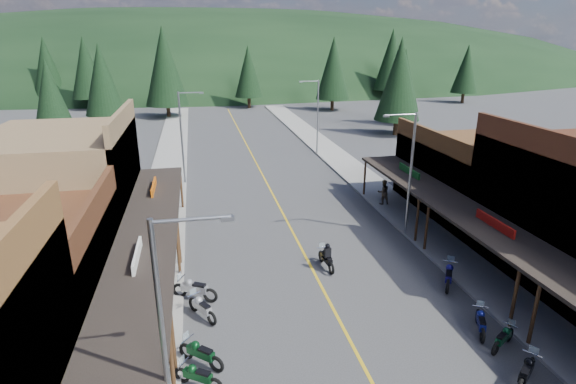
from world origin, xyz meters
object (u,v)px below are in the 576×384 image
shop_west_3 (67,189)px  bike_east_8 (449,274)px  pine_10 (102,80)px  pine_8 (50,95)px  bike_west_9 (194,288)px  rider_on_bike (326,258)px  streetlight_2 (409,170)px  bike_west_6 (198,375)px  streetlight_0 (168,338)px  bike_west_8 (202,307)px  pine_11 (399,79)px  shop_west_2 (13,283)px  pedestrian_east_b (383,192)px  streetlight_3 (316,114)px  bike_west_7 (201,352)px  pine_9 (404,80)px  pine_2 (165,66)px  pine_4 (333,68)px  bike_east_7 (481,321)px  shop_east_3 (472,177)px  streetlight_1 (183,134)px  pine_3 (248,71)px  pine_7 (47,66)px  bike_east_6 (503,337)px  pine_1 (86,68)px  pine_6 (466,69)px  pine_5 (391,60)px  bike_east_5 (527,371)px

shop_west_3 → bike_east_8: (20.26, -9.61, -2.86)m
pine_10 → pine_8: bearing=-111.8°
bike_west_9 → rider_on_bike: 7.45m
streetlight_2 → bike_west_6: size_ratio=4.01×
streetlight_0 → bike_west_6: size_ratio=4.01×
bike_west_8 → pine_11: bearing=22.4°
streetlight_0 → shop_west_2: bearing=131.5°
pedestrian_east_b → streetlight_3: bearing=-90.0°
bike_west_7 → bike_west_8: 3.20m
streetlight_2 → pine_9: 40.78m
bike_west_9 → pine_2: bearing=31.3°
bike_west_8 → bike_east_8: size_ratio=0.91×
pine_4 → shop_west_2: bearing=-118.6°
streetlight_0 → bike_east_7: size_ratio=3.98×
shop_west_3 → bike_west_7: bearing=-60.1°
shop_east_3 → streetlight_1: streetlight_1 is taller
shop_west_3 → bike_west_6: 16.41m
streetlight_0 → streetlight_3: size_ratio=1.00×
streetlight_0 → pine_3: bearing=81.4°
pine_7 → bike_west_6: bearing=-72.0°
shop_east_3 → streetlight_3: bearing=110.0°
pine_4 → pine_8: bearing=-153.4°
pine_9 → bike_east_6: size_ratio=5.83×
shop_east_3 → pine_9: 35.43m
streetlight_0 → pine_8: bearing=108.1°
pine_7 → bike_west_8: bearing=-70.9°
pine_1 → pedestrian_east_b: pine_1 is taller
shop_west_3 → pine_7: bearing=105.7°
rider_on_bike → pine_7: bearing=109.0°
bike_west_9 → bike_east_8: size_ratio=1.02×
shop_west_2 → pine_6: 86.41m
pine_10 → shop_west_2: bearing=-85.0°
pine_2 → bike_east_8: size_ratio=6.11×
streetlight_2 → pine_11: bearing=66.5°
bike_west_9 → pine_1: bearing=42.3°
pine_8 → bike_west_8: 42.12m
pine_8 → streetlight_1: bearing=-50.1°
pine_11 → pedestrian_east_b: (-12.20, -24.61, -6.07)m
pine_10 → pine_5: bearing=22.9°
pine_2 → pine_3: pine_2 is taller
pine_2 → pine_8: size_ratio=1.40×
bike_west_9 → shop_west_2: bearing=127.4°
shop_west_3 → bike_west_9: size_ratio=4.65×
streetlight_0 → pine_10: pine_10 is taller
pine_4 → bike_east_7: (-12.26, -62.18, -6.66)m
streetlight_1 → rider_on_bike: size_ratio=3.71×
bike_east_5 → pedestrian_east_b: bearing=135.2°
streetlight_1 → streetlight_3: (13.90, 8.00, 0.00)m
bike_east_8 → streetlight_0: bearing=-117.4°
streetlight_3 → pine_11: (13.05, 8.00, 2.73)m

